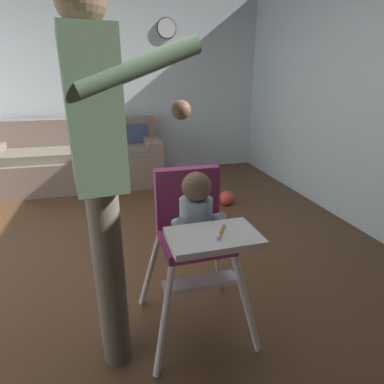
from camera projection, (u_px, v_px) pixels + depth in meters
The scene contains 8 objects.
ground at pixel (113, 274), 2.47m from camera, with size 6.29×7.06×0.10m, color #51341E.
wall_far at pixel (100, 85), 4.53m from camera, with size 5.49×0.06×2.56m, color silver.
wall_right at pixel (370, 90), 2.85m from camera, with size 0.06×6.06×2.56m, color silver.
couch at pixel (80, 161), 4.30m from camera, with size 2.17×0.86×0.86m.
high_chair at pixel (195, 224), 1.68m from camera, with size 0.62×0.74×0.96m.
adult_standing at pixel (100, 172), 1.40m from camera, with size 0.56×0.50×1.76m.
toy_ball at pixel (227, 198), 3.66m from camera, with size 0.17×0.17×0.17m, color #D13D33.
wall_clock at pixel (167, 28), 4.46m from camera, with size 0.28×0.04×0.28m.
Camera 1 is at (0.07, -2.19, 1.40)m, focal length 29.73 mm.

